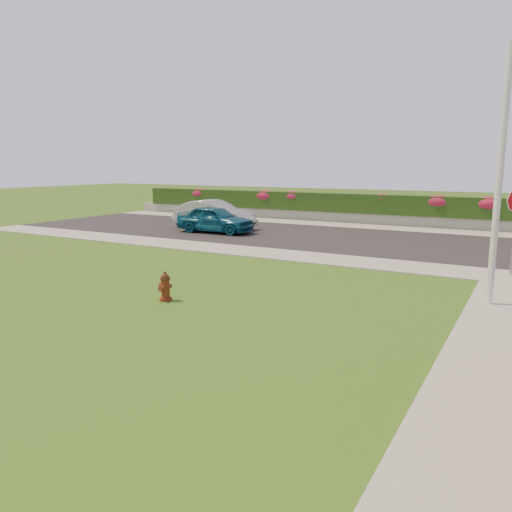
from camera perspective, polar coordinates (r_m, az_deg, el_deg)
The scene contains 17 objects.
ground at distance 11.10m, azimuth -13.65°, elevation -7.61°, with size 120.00×120.00×0.00m, color black.
street_far at distance 25.12m, azimuth -0.12°, elevation 2.74°, with size 26.00×8.00×0.04m, color black.
sidewalk_right at distance 6.57m, azimuth 24.20°, elevation -21.31°, with size 2.00×20.00×0.04m, color gray.
sidewalk_far at distance 21.57m, azimuth -9.03°, elevation 1.33°, with size 24.00×2.00×0.04m, color gray.
sidewalk_beyond at distance 28.11m, azimuth 12.12°, elevation 3.33°, with size 34.00×2.00×0.04m, color gray.
retaining_wall at distance 29.50m, azimuth 13.02°, elevation 4.16°, with size 34.00×0.40×0.60m, color gray.
hedge at distance 29.52m, azimuth 13.14°, elevation 5.82°, with size 32.00×0.90×1.10m, color black.
fire_hydrant at distance 12.75m, azimuth -10.34°, elevation -3.49°, with size 0.38×0.36×0.74m.
sedan_teal at distance 24.86m, azimuth -4.69°, elevation 4.21°, with size 1.57×3.91×1.33m, color #0C465B.
sedan_silver at distance 26.43m, azimuth -4.83°, elevation 4.74°, with size 1.57×4.50×1.48m, color #9C9FA3.
utility_pole at distance 13.06m, azimuth 26.06°, elevation 7.97°, with size 0.16×0.16×6.12m, color silver.
flower_clump_a at distance 34.80m, azimuth -6.44°, elevation 7.16°, with size 1.33×0.86×0.67m, color #A81C49.
flower_clump_b at distance 32.06m, azimuth 1.09°, elevation 6.91°, with size 1.42×0.91×0.71m, color #A81C49.
flower_clump_c at distance 31.17m, azimuth 4.30°, elevation 6.84°, with size 1.26×0.81×0.63m, color #A81C49.
flower_clump_d at distance 29.24m, azimuth 14.24°, elevation 6.38°, with size 1.11×0.71×0.55m, color #A81C49.
flower_clump_e at distance 28.60m, azimuth 20.11°, elevation 5.86°, with size 1.42×0.91×0.71m, color #A81C49.
flower_clump_f at distance 28.29m, azimuth 25.17°, elevation 5.43°, with size 1.51×0.97×0.75m, color #A81C49.
Camera 1 is at (7.31, -7.64, 3.38)m, focal length 35.00 mm.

